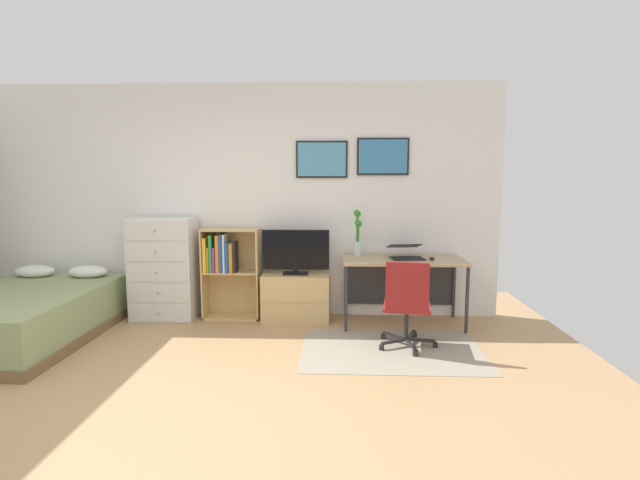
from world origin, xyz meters
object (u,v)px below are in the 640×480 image
bookshelf (227,265)px  tv_stand (296,297)px  desk (402,269)px  laptop (406,252)px  dresser (164,269)px  television (296,252)px  bed (21,315)px  computer_mouse (432,258)px  bamboo_vase (358,233)px  office_chair (407,302)px

bookshelf → tv_stand: size_ratio=1.36×
desk → laptop: 0.19m
dresser → television: 1.54m
bed → laptop: laptop is taller
desk → bookshelf: bearing=177.4°
bookshelf → laptop: size_ratio=2.42×
desk → computer_mouse: 0.36m
bookshelf → computer_mouse: bookshelf is taller
bed → television: television is taller
television → laptop: (1.23, -0.04, 0.01)m
bed → dresser: (1.18, 0.80, 0.33)m
desk → laptop: (0.03, -0.02, 0.19)m
bamboo_vase → bookshelf: bearing=-179.3°
dresser → office_chair: dresser is taller
laptop → computer_mouse: laptop is taller
office_chair → bamboo_vase: (-0.44, 0.98, 0.54)m
bed → desk: 3.99m
office_chair → laptop: (0.09, 0.85, 0.34)m
tv_stand → desk: bearing=-2.0°
tv_stand → computer_mouse: (1.50, -0.17, 0.49)m
tv_stand → bamboo_vase: bamboo_vase is taller
laptop → tv_stand: bearing=169.0°
bookshelf → bamboo_vase: 1.56m
dresser → computer_mouse: size_ratio=11.23×
dresser → bookshelf: 0.72m
television → office_chair: size_ratio=0.89×
bed → laptop: bearing=10.5°
bookshelf → television: size_ratio=1.37×
computer_mouse → bookshelf: bearing=174.5°
television → computer_mouse: (1.50, -0.15, -0.03)m
computer_mouse → bamboo_vase: bearing=163.2°
office_chair → bamboo_vase: bamboo_vase is taller
television → desk: bearing=-1.0°
television → bamboo_vase: size_ratio=1.45×
bamboo_vase → dresser: bearing=-177.9°
bed → tv_stand: 2.82m
laptop → computer_mouse: size_ratio=4.14×
tv_stand → laptop: bearing=-3.0°
bamboo_vase → desk: bearing=-12.4°
dresser → television: bearing=-0.3°
laptop → bamboo_vase: size_ratio=0.82×
office_chair → bamboo_vase: 1.20m
bamboo_vase → tv_stand: bearing=-174.6°
tv_stand → television: television is taller
dresser → television: (1.52, -0.01, 0.20)m
bookshelf → laptop: bearing=-3.2°
tv_stand → office_chair: 1.47m
bed → computer_mouse: computer_mouse is taller
desk → office_chair: office_chair is taller
office_chair → bookshelf: bearing=161.5°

